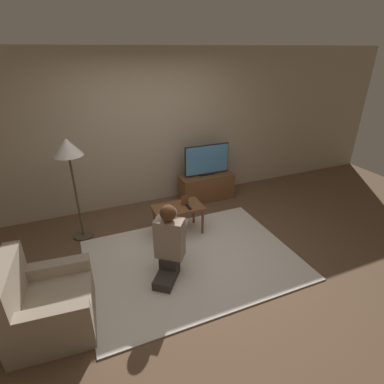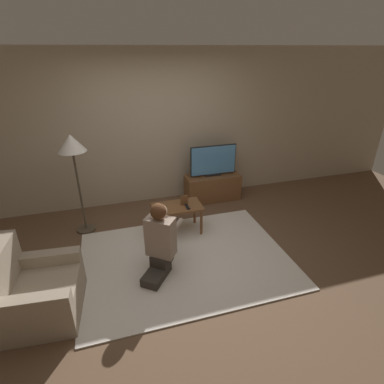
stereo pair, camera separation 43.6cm
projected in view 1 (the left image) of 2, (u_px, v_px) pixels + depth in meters
name	position (u px, v px, depth m)	size (l,w,h in m)	color
ground_plane	(192.00, 260.00, 4.01)	(10.00, 10.00, 0.00)	brown
wall_back	(148.00, 131.00, 5.04)	(10.00, 0.06, 2.60)	tan
rug	(192.00, 259.00, 4.00)	(2.71, 1.99, 0.02)	silver
tv_stand	(206.00, 187.00, 5.54)	(0.99, 0.38, 0.48)	brown
tv	(207.00, 160.00, 5.31)	(0.84, 0.08, 0.56)	black
coffee_table	(178.00, 210.00, 4.41)	(0.73, 0.42, 0.46)	brown
floor_lamp	(69.00, 155.00, 3.94)	(0.39, 0.39, 1.51)	#4C4233
armchair	(47.00, 306.00, 2.94)	(0.84, 0.88, 0.83)	gray
person_kneeling	(169.00, 241.00, 3.56)	(0.66, 0.76, 0.96)	#332D28
picture_frame	(185.00, 201.00, 4.40)	(0.11, 0.01, 0.15)	brown
remote	(189.00, 207.00, 4.36)	(0.04, 0.15, 0.02)	black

